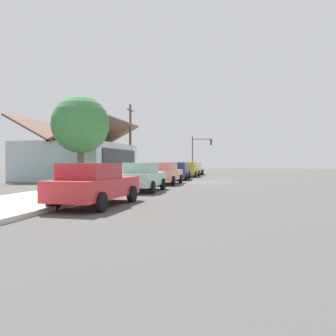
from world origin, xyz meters
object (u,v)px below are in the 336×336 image
(car_ivory, at_px, (195,168))
(traffic_light_main, at_px, (200,149))
(car_mustard, at_px, (188,169))
(shade_tree, at_px, (80,125))
(utility_pole_wooden, at_px, (130,139))
(car_seafoam, at_px, (142,177))
(car_coral, at_px, (165,173))
(car_cherry, at_px, (95,184))
(fire_hydrant_red, at_px, (170,173))
(car_navy, at_px, (178,171))

(car_ivory, xyz_separation_m, traffic_light_main, (4.88, -0.18, 2.68))
(car_mustard, xyz_separation_m, traffic_light_main, (11.08, -0.12, 2.67))
(car_ivory, height_order, shade_tree, shade_tree)
(utility_pole_wooden, bearing_deg, car_seafoam, -160.57)
(car_seafoam, height_order, utility_pole_wooden, utility_pole_wooden)
(car_ivory, distance_m, utility_pole_wooden, 11.43)
(car_seafoam, height_order, car_ivory, same)
(car_coral, xyz_separation_m, shade_tree, (-2.04, 5.62, 3.42))
(car_cherry, bearing_deg, shade_tree, 30.80)
(car_coral, bearing_deg, car_cherry, -178.61)
(fire_hydrant_red, bearing_deg, car_ivory, -9.36)
(car_coral, bearing_deg, utility_pole_wooden, 31.72)
(car_cherry, relative_size, car_ivory, 1.07)
(car_mustard, distance_m, shade_tree, 16.20)
(car_navy, bearing_deg, car_coral, 178.28)
(car_navy, xyz_separation_m, utility_pole_wooden, (2.87, 5.43, 3.11))
(car_cherry, height_order, utility_pole_wooden, utility_pole_wooden)
(traffic_light_main, bearing_deg, car_mustard, 179.36)
(car_cherry, xyz_separation_m, fire_hydrant_red, (22.88, 1.53, -0.32))
(car_seafoam, height_order, car_navy, same)
(car_coral, bearing_deg, car_mustard, 1.30)
(shade_tree, xyz_separation_m, traffic_light_main, (25.88, -5.76, -0.74))
(car_mustard, bearing_deg, car_navy, 179.75)
(car_seafoam, distance_m, car_mustard, 19.05)
(car_ivory, bearing_deg, shade_tree, 163.42)
(car_mustard, bearing_deg, car_ivory, 1.34)
(traffic_light_main, bearing_deg, shade_tree, 167.46)
(car_cherry, height_order, car_coral, same)
(traffic_light_main, distance_m, fire_hydrant_red, 14.25)
(car_cherry, bearing_deg, car_seafoam, 3.24)
(utility_pole_wooden, height_order, fire_hydrant_red, utility_pole_wooden)
(shade_tree, bearing_deg, car_navy, -32.70)
(car_cherry, xyz_separation_m, car_coral, (12.87, 0.01, 0.00))
(car_cherry, relative_size, car_mustard, 0.98)
(car_coral, bearing_deg, car_seafoam, -178.47)
(utility_pole_wooden, bearing_deg, shade_tree, 179.52)
(car_mustard, distance_m, utility_pole_wooden, 7.17)
(traffic_light_main, height_order, fire_hydrant_red, traffic_light_main)
(car_ivory, height_order, traffic_light_main, traffic_light_main)
(car_seafoam, bearing_deg, car_mustard, -0.35)
(car_cherry, bearing_deg, car_mustard, 3.33)
(car_coral, height_order, utility_pole_wooden, utility_pole_wooden)
(shade_tree, height_order, utility_pole_wooden, utility_pole_wooden)
(fire_hydrant_red, bearing_deg, traffic_light_main, -6.84)
(car_coral, height_order, car_navy, same)
(car_cherry, distance_m, car_navy, 19.43)
(car_coral, relative_size, car_navy, 0.98)
(car_coral, bearing_deg, shade_tree, 111.28)
(car_mustard, bearing_deg, traffic_light_main, 0.14)
(car_coral, relative_size, car_ivory, 1.04)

